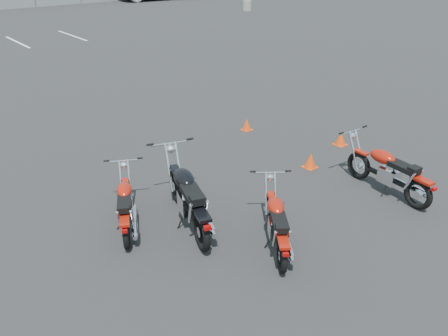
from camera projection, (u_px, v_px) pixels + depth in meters
ground at (236, 213)px, 8.24m from camera, size 120.00×120.00×0.00m
motorcycle_front_red at (126, 206)px, 7.66m from camera, size 1.23×1.79×0.92m
motorcycle_second_black at (188, 198)px, 7.70m from camera, size 1.27×2.35×1.17m
motorcycle_third_red at (277, 223)px, 7.16m from camera, size 1.46×1.73×0.94m
motorcycle_rear_red at (389, 171)px, 8.72m from camera, size 0.82×2.13×1.05m
training_cone_near at (247, 124)px, 11.92m from camera, size 0.27×0.27×0.32m
training_cone_far at (341, 138)px, 11.01m from camera, size 0.30×0.30×0.35m
training_cone_extra at (310, 160)px, 9.87m from camera, size 0.29×0.29×0.35m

